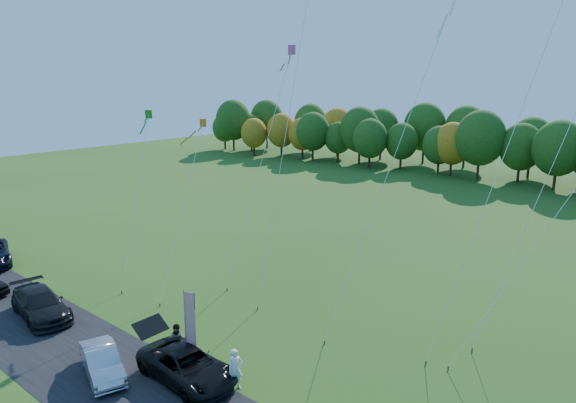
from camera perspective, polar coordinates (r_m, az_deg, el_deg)
The scene contains 17 objects.
ground at distance 26.87m, azimuth -8.60°, elevation -17.06°, with size 160.00×160.00×0.00m, color #214E14.
asphalt_strip at distance 24.84m, azimuth -15.94°, elevation -20.24°, with size 90.00×6.00×0.01m, color black.
tree_line at distance 73.55m, azimuth 25.24°, elevation 1.54°, with size 116.00×12.00×10.00m, color #1E4711, non-canonical shape.
black_suv at distance 25.17m, azimuth -11.16°, elevation -17.48°, with size 2.47×5.35×1.49m, color black.
silver_sedan at distance 26.63m, azimuth -19.98°, elevation -16.40°, with size 1.43×4.11×1.36m, color #A9AAAE.
dark_truck_a at distance 33.74m, azimuth -25.80°, elevation -10.21°, with size 2.25×5.53×1.61m, color black.
person_tailgate_a at distance 24.16m, azimuth -5.88°, elevation -18.09°, with size 0.70×0.46×1.93m, color white.
person_tailgate_b at distance 27.02m, azimuth -12.14°, elevation -14.90°, with size 0.85×0.67×1.76m, color gray.
feather_flag at distance 25.06m, azimuth -10.92°, elevation -13.00°, with size 0.51×0.28×4.12m.
kite_delta_blue at distance 32.75m, azimuth 0.56°, elevation 12.73°, with size 3.53×10.05×26.49m.
kite_parafoil_orange at distance 28.97m, azimuth 26.03°, elevation 13.32°, with size 5.60×13.47×28.65m.
kite_delta_red at distance 28.15m, azimuth 12.12°, elevation 6.02°, with size 3.63×10.16×20.64m.
kite_parafoil_rainbow at distance 26.44m, azimuth 27.78°, elevation -1.19°, with size 7.74×7.27×15.46m.
kite_diamond_yellow at distance 34.58m, azimuth -11.59°, elevation -0.53°, with size 3.97×7.53×11.12m.
kite_diamond_green at distance 36.22m, azimuth -16.55°, elevation 0.32°, with size 3.46×5.52×11.76m.
kite_diamond_white at distance 28.91m, azimuth 25.57°, elevation -0.88°, with size 3.33×6.87×14.59m.
kite_diamond_pink at distance 35.18m, azimuth -3.01°, elevation 4.34°, with size 1.36×8.20×16.26m.
Camera 1 is at (17.58, -15.11, 13.59)m, focal length 32.00 mm.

